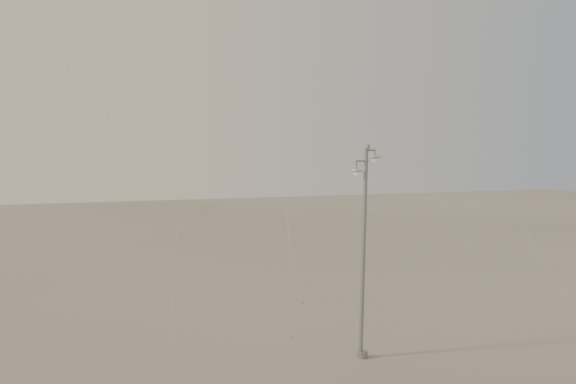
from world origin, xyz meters
name	(u,v)px	position (x,y,z in m)	size (l,w,h in m)	color
ground	(346,364)	(0.00, 0.00, 0.00)	(160.00, 160.00, 0.00)	#A19585
street_lamp	(364,245)	(1.05, 0.53, 4.93)	(1.54, 0.87, 9.24)	#96989E
kite_3	(125,39)	(-8.19, 7.92, 14.30)	(5.10, 12.27, 19.53)	maroon
kite_6	(74,41)	(-10.55, 4.42, 13.54)	(4.24, 5.44, 19.76)	black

